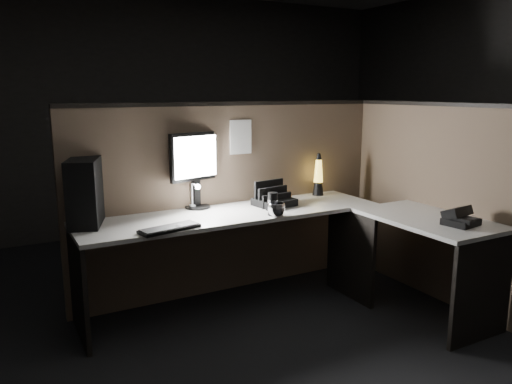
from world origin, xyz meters
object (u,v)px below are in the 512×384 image
keyboard (170,229)px  desk_phone (459,218)px  pc_tower (85,191)px  lava_lamp (318,178)px  monitor (196,163)px

keyboard → desk_phone: (1.75, -0.80, 0.04)m
keyboard → desk_phone: bearing=-36.7°
pc_tower → lava_lamp: pc_tower is taller
lava_lamp → desk_phone: (0.27, -1.25, -0.10)m
pc_tower → lava_lamp: size_ratio=1.24×
desk_phone → pc_tower: bearing=141.9°
keyboard → pc_tower: bearing=124.1°
monitor → lava_lamp: monitor is taller
pc_tower → monitor: monitor is taller
keyboard → desk_phone: desk_phone is taller
monitor → keyboard: (-0.39, -0.51, -0.34)m
monitor → desk_phone: bearing=-58.6°
monitor → keyboard: bearing=-142.3°
lava_lamp → pc_tower: bearing=-179.1°
pc_tower → desk_phone: size_ratio=1.86×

